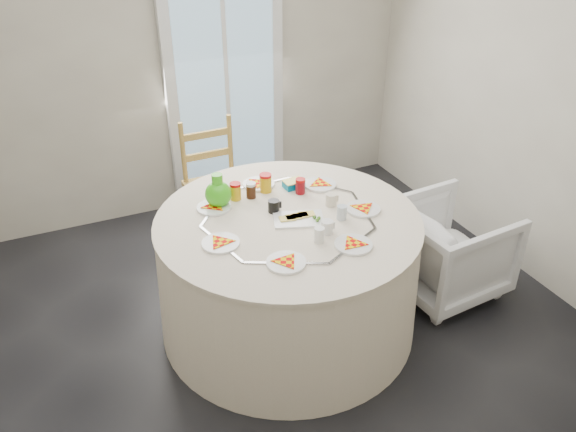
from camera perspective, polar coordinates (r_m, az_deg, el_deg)
name	(u,v)px	position (r m, az deg, el deg)	size (l,w,h in m)	color
floor	(275,347)	(3.58, -1.31, -13.14)	(4.00, 4.00, 0.00)	black
wall_back	(173,59)	(4.65, -11.62, 15.39)	(4.00, 0.02, 2.60)	#BCB5A3
wall_right	(564,101)	(4.00, 26.27, 10.41)	(0.02, 4.00, 2.60)	#BCB5A3
glass_door	(225,85)	(4.77, -6.39, 13.08)	(1.00, 0.08, 2.10)	silver
table	(288,274)	(3.53, 0.00, -5.94)	(1.63, 1.63, 0.82)	beige
wooden_chair	(217,189)	(4.33, -7.23, 2.78)	(0.44, 0.42, 0.98)	tan
armchair	(448,241)	(3.96, 15.97, -2.48)	(0.70, 0.66, 0.72)	white
place_settings	(288,220)	(3.31, 0.00, -0.45)	(1.13, 1.13, 0.02)	white
jar_cluster	(267,192)	(3.52, -2.16, 2.49)	(0.46, 0.23, 0.13)	#AD6C18
butter_tub	(294,188)	(3.64, 0.57, 2.91)	(0.13, 0.09, 0.05)	#036E98
green_pitcher	(218,194)	(3.41, -7.11, 2.28)	(0.16, 0.16, 0.21)	#36BA15
cheese_platter	(299,222)	(3.29, 1.08, -0.63)	(0.29, 0.19, 0.04)	white
mugs_glasses	(310,211)	(3.32, 2.21, 0.49)	(0.52, 0.52, 0.09)	#9F9F9F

